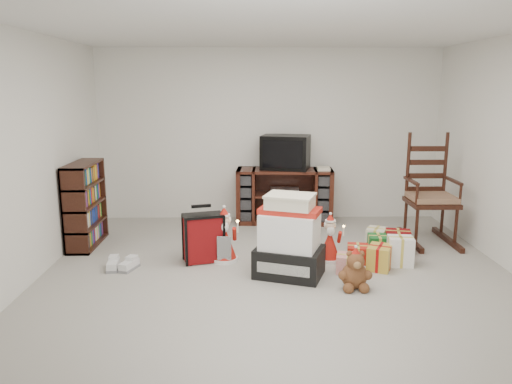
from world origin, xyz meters
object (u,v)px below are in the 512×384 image
rocking_chair (429,203)px  sneaker_pair (121,265)px  gift_cluster (375,249)px  crt_television (286,152)px  bookshelf (85,206)px  santa_figurine (330,243)px  teddy_bear (355,272)px  mrs_claus_figurine (225,240)px  gift_pile (290,241)px  red_suitcase (203,238)px  tv_stand (284,196)px

rocking_chair → sneaker_pair: (-3.70, -0.99, -0.44)m
gift_cluster → crt_television: bearing=118.2°
bookshelf → sneaker_pair: bearing=-54.2°
rocking_chair → santa_figurine: bearing=-151.6°
teddy_bear → mrs_claus_figurine: (-1.31, 0.82, 0.07)m
gift_pile → crt_television: 2.24m
red_suitcase → teddy_bear: size_ratio=1.69×
rocking_chair → red_suitcase: bearing=-165.0°
crt_television → gift_cluster: bearing=-46.9°
bookshelf → gift_cluster: bearing=-10.5°
tv_stand → rocking_chair: bearing=-24.1°
teddy_bear → crt_television: 2.69m
red_suitcase → crt_television: bearing=42.3°
tv_stand → crt_television: crt_television is taller
red_suitcase → sneaker_pair: size_ratio=1.87×
gift_pile → mrs_claus_figurine: (-0.70, 0.46, -0.13)m
bookshelf → sneaker_pair: bookshelf is taller
bookshelf → tv_stand: bearing=22.1°
tv_stand → gift_pile: gift_pile is taller
gift_cluster → crt_television: crt_television is taller
red_suitcase → teddy_bear: 1.75m
tv_stand → gift_pile: (-0.10, -2.12, -0.02)m
bookshelf → mrs_claus_figurine: bearing=-19.6°
red_suitcase → tv_stand: bearing=42.3°
gift_pile → sneaker_pair: gift_pile is taller
gift_pile → gift_cluster: bearing=42.9°
bookshelf → crt_television: size_ratio=1.38×
bookshelf → sneaker_pair: size_ratio=3.01×
tv_stand → bookshelf: bearing=-154.6°
tv_stand → gift_pile: bearing=-89.4°
tv_stand → teddy_bear: bearing=-75.0°
tv_stand → mrs_claus_figurine: bearing=-112.4°
mrs_claus_figurine → gift_cluster: mrs_claus_figurine is taller
rocking_chair → teddy_bear: bearing=-129.2°
santa_figurine → gift_cluster: bearing=-0.4°
tv_stand → gift_cluster: tv_stand is taller
gift_pile → teddy_bear: (0.61, -0.36, -0.20)m
red_suitcase → santa_figurine: 1.43m
gift_cluster → gift_pile: bearing=-156.6°
gift_pile → red_suitcase: gift_pile is taller
mrs_claus_figurine → tv_stand: bearing=64.2°
sneaker_pair → tv_stand: bearing=49.4°
mrs_claus_figurine → crt_television: crt_television is taller
rocking_chair → crt_television: size_ratio=1.89×
teddy_bear → gift_cluster: 0.90m
santa_figurine → teddy_bear: bearing=-81.8°
crt_television → santa_figurine: bearing=-62.4°
santa_figurine → mrs_claus_figurine: bearing=179.2°
red_suitcase → crt_television: (1.05, 1.70, 0.75)m
santa_figurine → gift_cluster: size_ratio=0.49×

